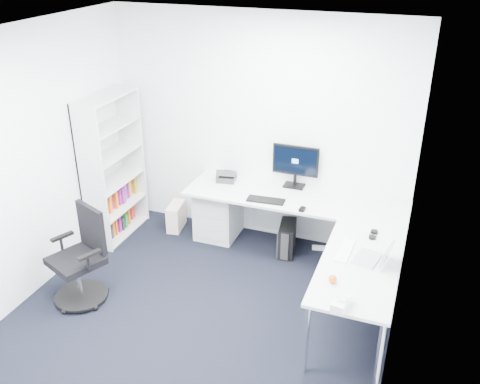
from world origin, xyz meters
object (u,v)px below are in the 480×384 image
(task_chair, at_px, (75,258))
(monitor, at_px, (295,166))
(bookshelf, at_px, (113,168))
(laptop, at_px, (368,249))
(l_desk, at_px, (285,240))

(task_chair, relative_size, monitor, 1.85)
(bookshelf, relative_size, laptop, 5.87)
(l_desk, height_order, laptop, laptop)
(l_desk, distance_m, monitor, 0.89)
(l_desk, bearing_deg, monitor, 97.47)
(bookshelf, xyz_separation_m, laptop, (3.12, -0.70, -0.05))
(bookshelf, bearing_deg, laptop, -12.62)
(l_desk, relative_size, monitor, 4.63)
(bookshelf, bearing_deg, monitor, 15.32)
(l_desk, relative_size, task_chair, 2.50)
(task_chair, xyz_separation_m, laptop, (2.75, 0.63, 0.34))
(bookshelf, relative_size, task_chair, 1.77)
(l_desk, xyz_separation_m, task_chair, (-1.81, -1.28, 0.13))
(l_desk, height_order, monitor, monitor)
(l_desk, height_order, bookshelf, bookshelf)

